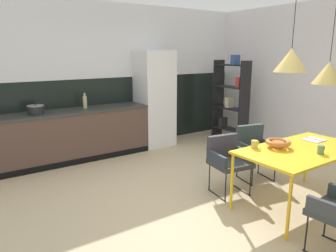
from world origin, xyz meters
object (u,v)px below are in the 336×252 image
object	(u,v)px
armchair_far_side	(227,156)
bottle_vinegar_dark	(85,102)
open_book	(314,140)
refrigerator_column	(155,99)
armchair_by_stool	(254,146)
pendant_lamp_over_table_near	(291,60)
mug_wide_latte	(255,144)
dining_table	(302,152)
fruit_bowl	(278,143)
open_shelf_unit	(231,98)
mug_short_terracotta	(321,150)
cooking_pot	(36,110)
pendant_lamp_over_table_far	(329,73)

from	to	relation	value
armchair_far_side	bottle_vinegar_dark	world-z (taller)	bottle_vinegar_dark
open_book	bottle_vinegar_dark	world-z (taller)	bottle_vinegar_dark
refrigerator_column	open_book	size ratio (longest dim) A/B	7.87
armchair_by_stool	bottle_vinegar_dark	bearing A→B (deg)	-42.47
armchair_far_side	pendant_lamp_over_table_near	distance (m)	1.51
refrigerator_column	mug_wide_latte	world-z (taller)	refrigerator_column
dining_table	mug_wide_latte	distance (m)	0.58
refrigerator_column	fruit_bowl	world-z (taller)	refrigerator_column
refrigerator_column	armchair_far_side	distance (m)	2.57
fruit_bowl	open_shelf_unit	bearing A→B (deg)	55.87
bottle_vinegar_dark	mug_short_terracotta	bearing A→B (deg)	-67.86
mug_short_terracotta	cooking_pot	world-z (taller)	cooking_pot
refrigerator_column	open_shelf_unit	xyz separation A→B (m)	(1.52, -0.63, -0.03)
open_shelf_unit	pendant_lamp_over_table_near	distance (m)	3.31
refrigerator_column	mug_wide_latte	xyz separation A→B (m)	(-0.42, -2.97, -0.16)
armchair_by_stool	pendant_lamp_over_table_near	world-z (taller)	pendant_lamp_over_table_near
dining_table	armchair_far_side	bearing A→B (deg)	118.58
mug_short_terracotta	bottle_vinegar_dark	size ratio (longest dim) A/B	0.44
armchair_by_stool	mug_wide_latte	bearing A→B (deg)	52.94
bottle_vinegar_dark	pendant_lamp_over_table_near	size ratio (longest dim) A/B	0.25
armchair_far_side	mug_short_terracotta	size ratio (longest dim) A/B	6.44
fruit_bowl	open_shelf_unit	world-z (taller)	open_shelf_unit
armchair_by_stool	mug_wide_latte	distance (m)	0.96
pendant_lamp_over_table_near	mug_short_terracotta	bearing A→B (deg)	-40.58
open_book	armchair_by_stool	bearing A→B (deg)	106.22
refrigerator_column	armchair_far_side	size ratio (longest dim) A/B	2.47
open_shelf_unit	bottle_vinegar_dark	bearing A→B (deg)	-103.24
fruit_bowl	pendant_lamp_over_table_near	world-z (taller)	pendant_lamp_over_table_near
mug_short_terracotta	open_shelf_unit	distance (m)	3.27
refrigerator_column	mug_short_terracotta	world-z (taller)	refrigerator_column
dining_table	armchair_far_side	xyz separation A→B (m)	(-0.44, 0.81, -0.19)
armchair_by_stool	bottle_vinegar_dark	size ratio (longest dim) A/B	2.93
fruit_bowl	refrigerator_column	bearing A→B (deg)	87.01
refrigerator_column	open_book	distance (m)	3.22
armchair_by_stool	pendant_lamp_over_table_near	bearing A→B (deg)	70.54
dining_table	armchair_by_stool	world-z (taller)	armchair_by_stool
armchair_by_stool	open_shelf_unit	world-z (taller)	open_shelf_unit
pendant_lamp_over_table_near	pendant_lamp_over_table_far	world-z (taller)	same
dining_table	armchair_far_side	world-z (taller)	armchair_far_side
armchair_far_side	bottle_vinegar_dark	bearing A→B (deg)	-59.33
armchair_far_side	pendant_lamp_over_table_far	size ratio (longest dim) A/B	0.63
open_shelf_unit	pendant_lamp_over_table_near	xyz separation A→B (m)	(-1.80, -2.64, 0.87)
armchair_far_side	open_book	size ratio (longest dim) A/B	3.18
armchair_far_side	armchair_by_stool	distance (m)	0.69
fruit_bowl	mug_short_terracotta	bearing A→B (deg)	-65.32
fruit_bowl	open_book	xyz separation A→B (m)	(0.68, -0.06, -0.05)
refrigerator_column	mug_wide_latte	size ratio (longest dim) A/B	15.28
mug_short_terracotta	cooking_pot	size ratio (longest dim) A/B	0.46
bottle_vinegar_dark	open_shelf_unit	xyz separation A→B (m)	(2.95, -0.69, -0.09)
bottle_vinegar_dark	cooking_pot	bearing A→B (deg)	-173.14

